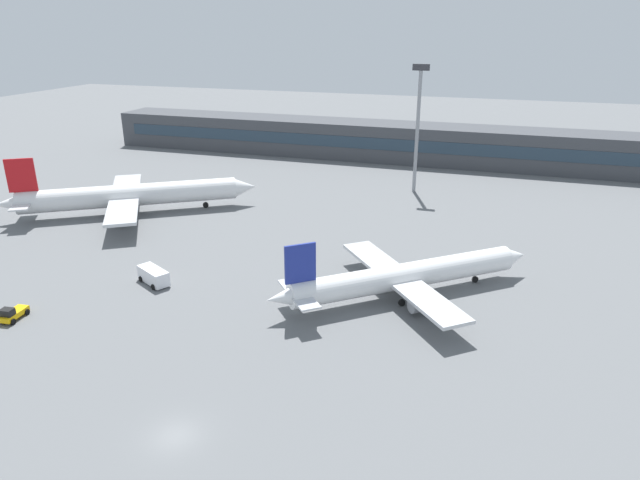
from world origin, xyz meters
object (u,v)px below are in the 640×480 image
object	(u,v)px
airplane_mid	(132,195)
floodlight_tower_west	(418,120)
service_van_white	(153,276)
baggage_tug_yellow	(12,314)
airplane_near	(407,276)

from	to	relation	value
airplane_mid	floodlight_tower_west	distance (m)	56.05
service_van_white	floodlight_tower_west	size ratio (longest dim) A/B	0.22
airplane_mid	baggage_tug_yellow	size ratio (longest dim) A/B	10.55
baggage_tug_yellow	floodlight_tower_west	distance (m)	78.32
airplane_near	airplane_mid	distance (m)	55.74
airplane_near	floodlight_tower_west	xyz separation A→B (m)	(-6.75, 47.86, 11.76)
airplane_mid	baggage_tug_yellow	xyz separation A→B (m)	(10.15, -38.27, -2.60)
baggage_tug_yellow	floodlight_tower_west	world-z (taller)	floodlight_tower_west
floodlight_tower_west	service_van_white	bearing A→B (deg)	-115.35
floodlight_tower_west	airplane_near	bearing A→B (deg)	-81.97
airplane_near	airplane_mid	xyz separation A→B (m)	(-52.79, 17.89, 0.62)
airplane_near	airplane_mid	bearing A→B (deg)	161.28
airplane_mid	airplane_near	bearing A→B (deg)	-18.72
airplane_near	baggage_tug_yellow	xyz separation A→B (m)	(-42.63, -20.39, -1.98)
baggage_tug_yellow	service_van_white	xyz separation A→B (m)	(10.04, 13.69, 0.31)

